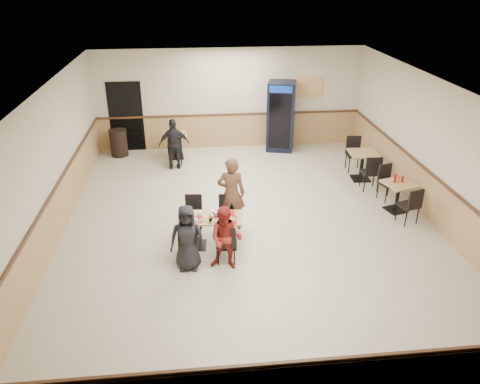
{
  "coord_description": "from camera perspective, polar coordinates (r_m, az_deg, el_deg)",
  "views": [
    {
      "loc": [
        -1.14,
        -8.81,
        5.08
      ],
      "look_at": [
        -0.27,
        -0.5,
        1.05
      ],
      "focal_mm": 35.0,
      "sensor_mm": 36.0,
      "label": 1
    }
  ],
  "objects": [
    {
      "name": "ground",
      "position": [
        10.23,
        1.18,
        -4.01
      ],
      "size": [
        10.0,
        10.0,
        0.0
      ],
      "primitive_type": "plane",
      "color": "beige",
      "rests_on": "ground"
    },
    {
      "name": "room_shell",
      "position": [
        12.56,
        7.84,
        4.51
      ],
      "size": [
        10.0,
        10.0,
        10.0
      ],
      "color": "silver",
      "rests_on": "ground"
    },
    {
      "name": "main_table",
      "position": [
        9.29,
        -3.54,
        -4.26
      ],
      "size": [
        1.29,
        0.73,
        0.66
      ],
      "rotation": [
        0.0,
        0.0,
        -0.1
      ],
      "color": "black",
      "rests_on": "ground"
    },
    {
      "name": "main_chairs",
      "position": [
        9.3,
        -3.8,
        -4.37
      ],
      "size": [
        1.23,
        1.54,
        0.84
      ],
      "rotation": [
        0.0,
        0.0,
        -0.1
      ],
      "color": "black",
      "rests_on": "ground"
    },
    {
      "name": "diner_woman_left",
      "position": [
        8.58,
        -6.46,
        -5.58
      ],
      "size": [
        0.65,
        0.44,
        1.29
      ],
      "primitive_type": "imported",
      "rotation": [
        0.0,
        0.0,
        -0.06
      ],
      "color": "black",
      "rests_on": "ground"
    },
    {
      "name": "diner_woman_right",
      "position": [
        8.54,
        -1.72,
        -5.68
      ],
      "size": [
        0.71,
        0.62,
        1.25
      ],
      "primitive_type": "imported",
      "rotation": [
        0.0,
        0.0,
        -0.27
      ],
      "color": "maroon",
      "rests_on": "ground"
    },
    {
      "name": "diner_man_opposite",
      "position": [
        9.77,
        -1.07,
        -0.2
      ],
      "size": [
        0.62,
        0.43,
        1.61
      ],
      "primitive_type": "imported",
      "rotation": [
        0.0,
        0.0,
        3.06
      ],
      "color": "brown",
      "rests_on": "ground"
    },
    {
      "name": "lone_diner",
      "position": [
        12.96,
        -8.02,
        5.79
      ],
      "size": [
        0.86,
        0.41,
        1.42
      ],
      "primitive_type": "imported",
      "rotation": [
        0.0,
        0.0,
        3.22
      ],
      "color": "black",
      "rests_on": "ground"
    },
    {
      "name": "tabletop_clutter",
      "position": [
        9.13,
        -3.61,
        -3.08
      ],
      "size": [
        1.1,
        0.57,
        0.12
      ],
      "rotation": [
        0.0,
        0.0,
        -0.1
      ],
      "color": "red",
      "rests_on": "main_table"
    },
    {
      "name": "side_table_near",
      "position": [
        11.2,
        18.72,
        -0.03
      ],
      "size": [
        0.8,
        0.8,
        0.7
      ],
      "rotation": [
        0.0,
        0.0,
        0.28
      ],
      "color": "black",
      "rests_on": "ground"
    },
    {
      "name": "side_table_near_chair_south",
      "position": [
        10.77,
        19.85,
        -1.42
      ],
      "size": [
        0.51,
        0.51,
        0.88
      ],
      "primitive_type": null,
      "rotation": [
        0.0,
        0.0,
        3.42
      ],
      "color": "black",
      "rests_on": "ground"
    },
    {
      "name": "side_table_near_chair_north",
      "position": [
        11.67,
        17.65,
        1.05
      ],
      "size": [
        0.51,
        0.51,
        0.88
      ],
      "primitive_type": null,
      "rotation": [
        0.0,
        0.0,
        0.28
      ],
      "color": "black",
      "rests_on": "ground"
    },
    {
      "name": "side_table_far",
      "position": [
        12.62,
        14.67,
        3.61
      ],
      "size": [
        0.74,
        0.74,
        0.76
      ],
      "rotation": [
        0.0,
        0.0,
        -0.05
      ],
      "color": "black",
      "rests_on": "ground"
    },
    {
      "name": "side_table_far_chair_south",
      "position": [
        12.11,
        15.6,
        2.42
      ],
      "size": [
        0.47,
        0.47,
        0.96
      ],
      "primitive_type": null,
      "rotation": [
        0.0,
        0.0,
        3.09
      ],
      "color": "black",
      "rests_on": "ground"
    },
    {
      "name": "side_table_far_chair_north",
      "position": [
        13.15,
        13.79,
        4.51
      ],
      "size": [
        0.47,
        0.47,
        0.96
      ],
      "primitive_type": null,
      "rotation": [
        0.0,
        0.0,
        -0.05
      ],
      "color": "black",
      "rests_on": "ground"
    },
    {
      "name": "condiment_caddy",
      "position": [
        11.1,
        18.71,
        1.57
      ],
      "size": [
        0.23,
        0.06,
        0.2
      ],
      "color": "#A30B11",
      "rests_on": "side_table_near"
    },
    {
      "name": "back_table",
      "position": [
        13.81,
        -7.89,
        6.06
      ],
      "size": [
        0.72,
        0.72,
        0.72
      ],
      "rotation": [
        0.0,
        0.0,
        0.06
      ],
      "color": "black",
      "rests_on": "ground"
    },
    {
      "name": "back_table_chair_lone",
      "position": [
        13.27,
        -7.93,
        5.13
      ],
      "size": [
        0.45,
        0.45,
        0.92
      ],
      "primitive_type": null,
      "rotation": [
        0.0,
        0.0,
        3.2
      ],
      "color": "black",
      "rests_on": "ground"
    },
    {
      "name": "pepsi_cooler",
      "position": [
        14.25,
        4.99,
        9.18
      ],
      "size": [
        0.96,
        0.95,
        2.07
      ],
      "rotation": [
        0.0,
        0.0,
        -0.26
      ],
      "color": "black",
      "rests_on": "ground"
    },
    {
      "name": "trash_bin",
      "position": [
        14.33,
        -14.56,
        5.83
      ],
      "size": [
        0.5,
        0.5,
        0.79
      ],
      "primitive_type": "cylinder",
      "color": "black",
      "rests_on": "ground"
    }
  ]
}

